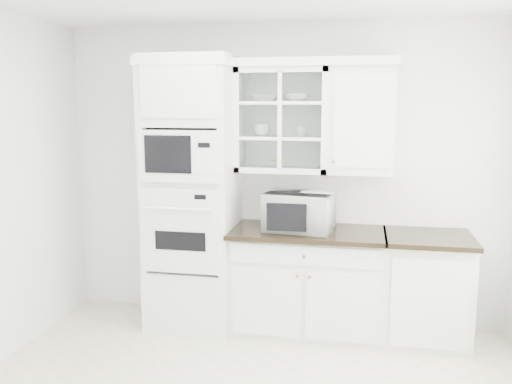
# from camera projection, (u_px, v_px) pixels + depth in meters

# --- Properties ---
(room_shell) EXTENTS (4.00, 3.50, 2.70)m
(room_shell) POSITION_uv_depth(u_px,v_px,m) (253.00, 136.00, 3.60)
(room_shell) COLOR white
(room_shell) RESTS_ON ground
(oven_column) EXTENTS (0.76, 0.68, 2.40)m
(oven_column) POSITION_uv_depth(u_px,v_px,m) (192.00, 194.00, 4.80)
(oven_column) COLOR white
(oven_column) RESTS_ON ground
(base_cabinet_run) EXTENTS (1.32, 0.67, 0.92)m
(base_cabinet_run) POSITION_uv_depth(u_px,v_px,m) (307.00, 280.00, 4.75)
(base_cabinet_run) COLOR white
(base_cabinet_run) RESTS_ON ground
(extra_base_cabinet) EXTENTS (0.72, 0.67, 0.92)m
(extra_base_cabinet) POSITION_uv_depth(u_px,v_px,m) (426.00, 288.00, 4.56)
(extra_base_cabinet) COLOR white
(extra_base_cabinet) RESTS_ON ground
(upper_cabinet_glass) EXTENTS (0.80, 0.33, 0.90)m
(upper_cabinet_glass) POSITION_uv_depth(u_px,v_px,m) (283.00, 120.00, 4.70)
(upper_cabinet_glass) COLOR white
(upper_cabinet_glass) RESTS_ON room_shell
(upper_cabinet_solid) EXTENTS (0.55, 0.33, 0.90)m
(upper_cabinet_solid) POSITION_uv_depth(u_px,v_px,m) (362.00, 121.00, 4.57)
(upper_cabinet_solid) COLOR white
(upper_cabinet_solid) RESTS_ON room_shell
(crown_molding) EXTENTS (2.14, 0.38, 0.07)m
(crown_molding) POSITION_uv_depth(u_px,v_px,m) (270.00, 63.00, 4.62)
(crown_molding) COLOR white
(crown_molding) RESTS_ON room_shell
(countertop_microwave) EXTENTS (0.62, 0.54, 0.33)m
(countertop_microwave) POSITION_uv_depth(u_px,v_px,m) (300.00, 211.00, 4.63)
(countertop_microwave) COLOR white
(countertop_microwave) RESTS_ON base_cabinet_run
(bowl_a) EXTENTS (0.25, 0.25, 0.06)m
(bowl_a) POSITION_uv_depth(u_px,v_px,m) (266.00, 98.00, 4.69)
(bowl_a) COLOR white
(bowl_a) RESTS_ON upper_cabinet_glass
(bowl_b) EXTENTS (0.24, 0.24, 0.07)m
(bowl_b) POSITION_uv_depth(u_px,v_px,m) (296.00, 98.00, 4.63)
(bowl_b) COLOR white
(bowl_b) RESTS_ON upper_cabinet_glass
(cup_a) EXTENTS (0.15, 0.15, 0.11)m
(cup_a) POSITION_uv_depth(u_px,v_px,m) (262.00, 130.00, 4.74)
(cup_a) COLOR white
(cup_a) RESTS_ON upper_cabinet_glass
(cup_b) EXTENTS (0.13, 0.13, 0.10)m
(cup_b) POSITION_uv_depth(u_px,v_px,m) (301.00, 131.00, 4.71)
(cup_b) COLOR white
(cup_b) RESTS_ON upper_cabinet_glass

